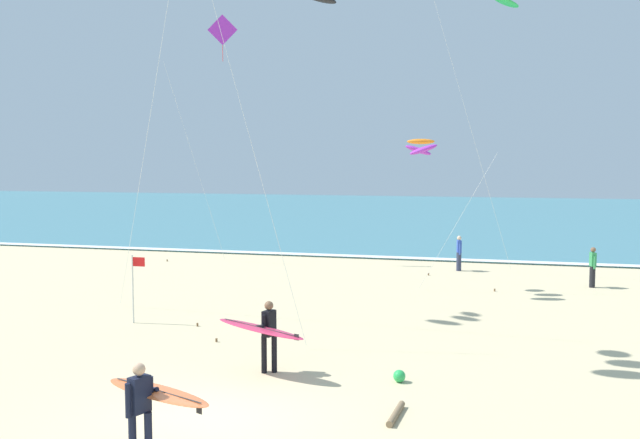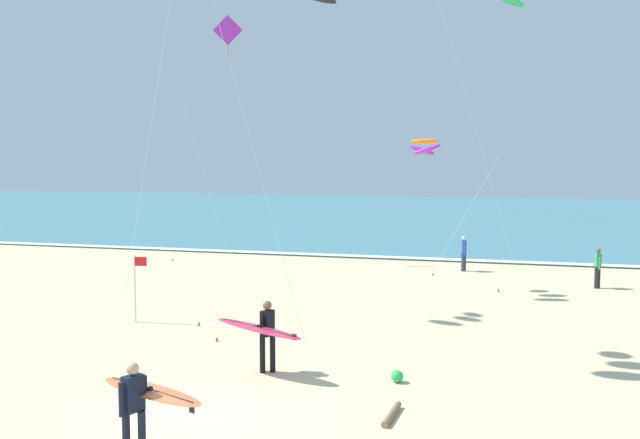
{
  "view_description": "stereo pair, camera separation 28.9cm",
  "coord_description": "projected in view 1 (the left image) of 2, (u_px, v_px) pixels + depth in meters",
  "views": [
    {
      "loc": [
        5.38,
        -11.91,
        4.99
      ],
      "look_at": [
        0.69,
        6.05,
        3.4
      ],
      "focal_mm": 39.18,
      "sensor_mm": 36.0,
      "label": 1
    },
    {
      "loc": [
        5.66,
        -11.84,
        4.99
      ],
      "look_at": [
        0.69,
        6.05,
        3.4
      ],
      "focal_mm": 39.18,
      "sensor_mm": 36.0,
      "label": 2
    }
  ],
  "objects": [
    {
      "name": "ocean_water",
      "position": [
        441.0,
        214.0,
        63.88
      ],
      "size": [
        160.0,
        60.0,
        0.08
      ],
      "primitive_type": "cube",
      "color": "teal",
      "rests_on": "ground"
    },
    {
      "name": "lifeguard_flag",
      "position": [
        134.0,
        282.0,
        21.28
      ],
      "size": [
        0.45,
        0.05,
        2.1
      ],
      "color": "silver",
      "rests_on": "ground"
    },
    {
      "name": "driftwood_log",
      "position": [
        396.0,
        414.0,
        13.55
      ],
      "size": [
        0.2,
        1.19,
        0.13
      ],
      "primitive_type": "cylinder",
      "rotation": [
        0.0,
        1.57,
        1.51
      ],
      "color": "#846B4C",
      "rests_on": "ground"
    },
    {
      "name": "bystander_blue_top",
      "position": [
        459.0,
        253.0,
        31.38
      ],
      "size": [
        0.25,
        0.49,
        1.59
      ],
      "color": "#2D334C",
      "rests_on": "ground"
    },
    {
      "name": "surfer_trailing",
      "position": [
        149.0,
        399.0,
        11.52
      ],
      "size": [
        2.46,
        1.48,
        1.71
      ],
      "color": "black",
      "rests_on": "ground"
    },
    {
      "name": "ground_plane",
      "position": [
        205.0,
        423.0,
        13.26
      ],
      "size": [
        160.0,
        160.0,
        0.0
      ],
      "primitive_type": "plane",
      "color": "beige"
    },
    {
      "name": "surfer_lead",
      "position": [
        265.0,
        330.0,
        16.16
      ],
      "size": [
        2.35,
        1.15,
        1.71
      ],
      "color": "black",
      "rests_on": "ground"
    },
    {
      "name": "kite_diamond_violet_near",
      "position": [
        221.0,
        37.0,
        33.34
      ],
      "size": [
        3.53,
        0.85,
        11.91
      ],
      "color": "purple",
      "rests_on": "ground"
    },
    {
      "name": "beach_ball",
      "position": [
        399.0,
        376.0,
        15.68
      ],
      "size": [
        0.28,
        0.28,
        0.28
      ],
      "primitive_type": "sphere",
      "color": "green",
      "rests_on": "ground"
    },
    {
      "name": "bystander_green_top",
      "position": [
        593.0,
        267.0,
        27.27
      ],
      "size": [
        0.24,
        0.49,
        1.59
      ],
      "color": "black",
      "rests_on": "ground"
    },
    {
      "name": "shoreline_foam",
      "position": [
        391.0,
        257.0,
        35.24
      ],
      "size": [
        160.0,
        0.81,
        0.01
      ],
      "primitive_type": "cube",
      "color": "white",
      "rests_on": "ocean_water"
    },
    {
      "name": "kite_arc_amber_distant",
      "position": [
        421.0,
        147.0,
        26.14
      ],
      "size": [
        3.58,
        2.35,
        5.78
      ],
      "color": "purple",
      "rests_on": "ground"
    }
  ]
}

